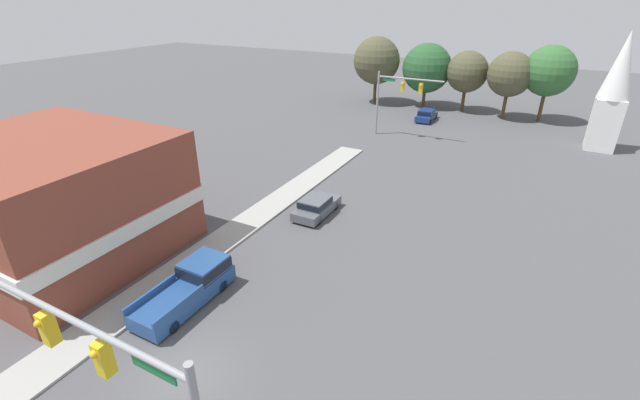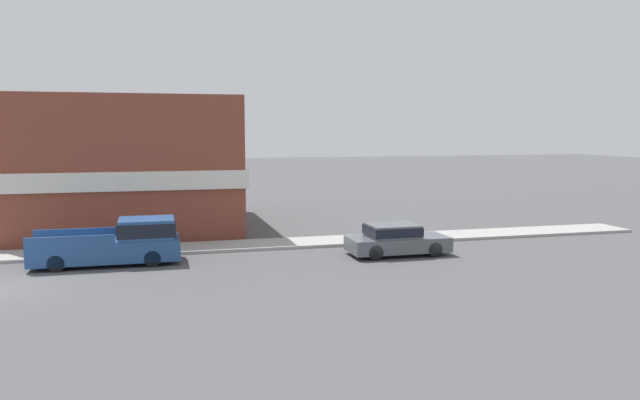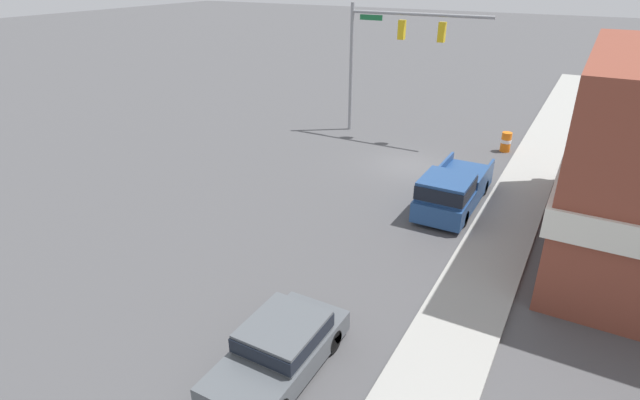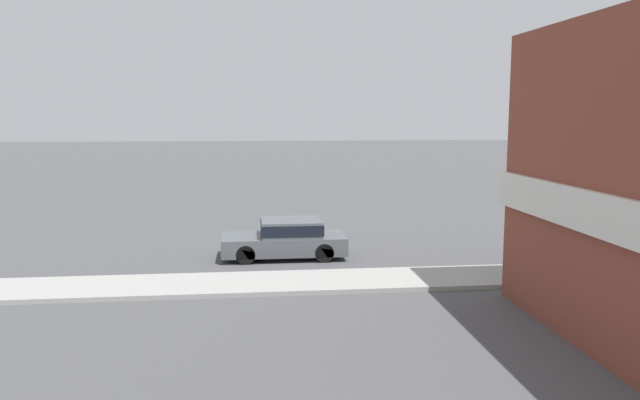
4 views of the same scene
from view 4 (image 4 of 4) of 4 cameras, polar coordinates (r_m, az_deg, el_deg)
name	(u,v)px [view 4 (image 4 of 4)]	position (r m, az deg, el deg)	size (l,w,h in m)	color
car_lead	(287,238)	(22.23, -3.07, -3.46)	(1.95, 4.35, 1.37)	black
pickup_truck_parked	(611,232)	(24.57, 25.04, -2.67)	(2.05, 5.78, 1.84)	black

